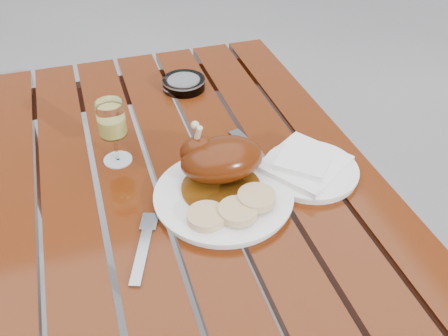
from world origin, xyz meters
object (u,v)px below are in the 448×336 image
(table, at_px, (191,292))
(dinner_plate, at_px, (224,196))
(wine_glass, at_px, (114,133))
(side_plate, at_px, (310,171))
(ashtray, at_px, (184,84))

(table, bearing_deg, dinner_plate, -54.77)
(table, distance_m, wine_glass, 0.48)
(side_plate, relative_size, ashtray, 1.78)
(dinner_plate, bearing_deg, ashtray, 85.80)
(table, distance_m, dinner_plate, 0.40)
(table, xyz_separation_m, ashtray, (0.09, 0.37, 0.39))
(wine_glass, distance_m, ashtray, 0.34)
(table, distance_m, ashtray, 0.54)
(dinner_plate, bearing_deg, side_plate, 6.48)
(dinner_plate, distance_m, ashtray, 0.46)
(wine_glass, bearing_deg, dinner_plate, -46.66)
(wine_glass, distance_m, side_plate, 0.42)
(dinner_plate, xyz_separation_m, ashtray, (0.03, 0.45, 0.01))
(table, height_order, side_plate, side_plate)
(side_plate, bearing_deg, wine_glass, 155.98)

